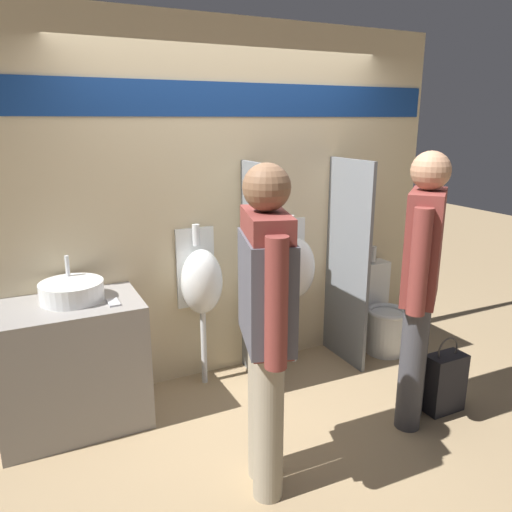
% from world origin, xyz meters
% --- Properties ---
extents(ground_plane, '(16.00, 16.00, 0.00)m').
position_xyz_m(ground_plane, '(0.00, 0.00, 0.00)').
color(ground_plane, '#997F5B').
extents(display_wall, '(3.60, 0.07, 2.70)m').
position_xyz_m(display_wall, '(0.00, 0.60, 1.36)').
color(display_wall, beige).
rests_on(display_wall, ground_plane).
extents(sink_counter, '(0.92, 0.58, 0.86)m').
position_xyz_m(sink_counter, '(-1.29, 0.28, 0.43)').
color(sink_counter, gray).
rests_on(sink_counter, ground_plane).
extents(sink_basin, '(0.40, 0.40, 0.26)m').
position_xyz_m(sink_basin, '(-1.24, 0.34, 0.92)').
color(sink_basin, silver).
rests_on(sink_basin, sink_counter).
extents(cell_phone, '(0.07, 0.14, 0.01)m').
position_xyz_m(cell_phone, '(-1.01, 0.17, 0.87)').
color(cell_phone, '#B7B7BC').
rests_on(cell_phone, sink_counter).
extents(divider_near_counter, '(0.03, 0.57, 1.70)m').
position_xyz_m(divider_near_counter, '(0.08, 0.29, 0.85)').
color(divider_near_counter, slate).
rests_on(divider_near_counter, ground_plane).
extents(divider_mid, '(0.03, 0.57, 1.70)m').
position_xyz_m(divider_mid, '(0.89, 0.29, 0.85)').
color(divider_mid, slate).
rests_on(divider_mid, ground_plane).
extents(urinal_near_counter, '(0.31, 0.29, 1.24)m').
position_xyz_m(urinal_near_counter, '(-0.32, 0.44, 0.83)').
color(urinal_near_counter, silver).
rests_on(urinal_near_counter, ground_plane).
extents(urinal_far, '(0.31, 0.29, 1.24)m').
position_xyz_m(urinal_far, '(0.49, 0.44, 0.83)').
color(urinal_far, silver).
rests_on(urinal_far, ground_plane).
extents(toilet, '(0.36, 0.52, 0.91)m').
position_xyz_m(toilet, '(1.30, 0.30, 0.32)').
color(toilet, silver).
rests_on(toilet, ground_plane).
extents(person_in_vest, '(0.35, 0.61, 1.80)m').
position_xyz_m(person_in_vest, '(-0.41, -0.79, 1.04)').
color(person_in_vest, gray).
rests_on(person_in_vest, ground_plane).
extents(person_with_lanyard, '(0.50, 0.46, 1.81)m').
position_xyz_m(person_with_lanyard, '(0.76, -0.66, 1.00)').
color(person_with_lanyard, '#3D3D42').
rests_on(person_with_lanyard, ground_plane).
extents(shopping_bag, '(0.28, 0.16, 0.55)m').
position_xyz_m(shopping_bag, '(1.05, -0.68, 0.22)').
color(shopping_bag, '#232328').
rests_on(shopping_bag, ground_plane).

